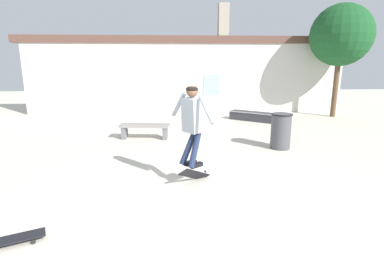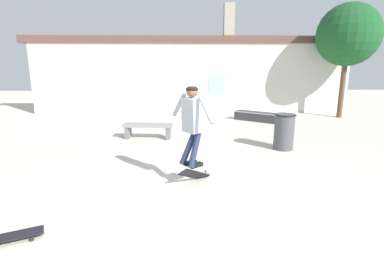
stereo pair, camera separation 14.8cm
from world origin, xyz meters
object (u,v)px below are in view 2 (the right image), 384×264
(trash_bin, at_px, (284,131))
(skateboard_resting, at_px, (11,236))
(tree_right, at_px, (348,35))
(skate_ledge, at_px, (260,117))
(skateboard_flipping, at_px, (195,175))
(park_bench, at_px, (148,128))
(skater, at_px, (192,119))

(trash_bin, height_order, skateboard_resting, trash_bin)
(tree_right, bearing_deg, trash_bin, -130.42)
(trash_bin, bearing_deg, skate_ledge, 84.44)
(tree_right, xyz_separation_m, skateboard_flipping, (-6.31, -6.76, -3.10))
(park_bench, relative_size, skater, 1.01)
(skateboard_resting, bearing_deg, park_bench, 53.39)
(tree_right, relative_size, skater, 3.00)
(park_bench, distance_m, skate_ledge, 4.79)
(skate_ledge, bearing_deg, skater, -79.19)
(skate_ledge, bearing_deg, skateboard_resting, -87.72)
(skateboard_flipping, xyz_separation_m, skateboard_resting, (-2.45, -1.83, -0.10))
(tree_right, height_order, trash_bin, tree_right)
(trash_bin, bearing_deg, skater, -137.88)
(skate_ledge, bearing_deg, tree_right, 48.52)
(skate_ledge, bearing_deg, skateboard_flipping, -78.94)
(park_bench, bearing_deg, skateboard_flipping, -63.61)
(park_bench, relative_size, trash_bin, 1.60)
(park_bench, height_order, skateboard_flipping, park_bench)
(park_bench, xyz_separation_m, skateboard_resting, (-1.18, -5.29, -0.25))
(tree_right, xyz_separation_m, skate_ledge, (-3.51, -0.77, -3.10))
(tree_right, bearing_deg, skate_ledge, -167.61)
(skate_ledge, relative_size, skateboard_resting, 2.46)
(trash_bin, xyz_separation_m, skateboard_resting, (-4.88, -4.04, -0.42))
(skateboard_resting, bearing_deg, skate_ledge, 32.13)
(skater, bearing_deg, tree_right, 8.74)
(trash_bin, relative_size, skater, 0.63)
(trash_bin, relative_size, skateboard_resting, 1.19)
(skateboard_flipping, bearing_deg, park_bench, 59.06)
(park_bench, height_order, skateboard_resting, park_bench)
(trash_bin, relative_size, skateboard_flipping, 1.43)
(tree_right, relative_size, skateboard_flipping, 6.84)
(trash_bin, bearing_deg, skateboard_resting, -140.38)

